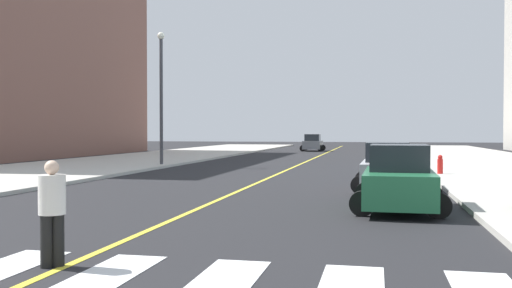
% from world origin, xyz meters
% --- Properties ---
extents(sidewalk_kerb_west, '(10.00, 120.00, 0.15)m').
position_xyz_m(sidewalk_kerb_west, '(-12.20, 20.00, 0.07)').
color(sidewalk_kerb_west, '#B2ADA3').
rests_on(sidewalk_kerb_west, ground).
extents(crosswalk_paint, '(13.50, 4.00, 0.01)m').
position_xyz_m(crosswalk_paint, '(0.00, 4.00, 0.01)').
color(crosswalk_paint, silver).
rests_on(crosswalk_paint, ground).
extents(lane_divider_paint, '(0.16, 80.00, 0.01)m').
position_xyz_m(lane_divider_paint, '(0.00, 40.00, 0.01)').
color(lane_divider_paint, yellow).
rests_on(lane_divider_paint, ground).
extents(car_green_nearest, '(2.55, 4.03, 1.79)m').
position_xyz_m(car_green_nearest, '(5.43, 12.71, 0.84)').
color(car_green_nearest, '#236B42').
rests_on(car_green_nearest, ground).
extents(car_gray_second, '(2.56, 4.09, 1.82)m').
position_xyz_m(car_gray_second, '(-1.88, 57.83, 0.85)').
color(car_gray_second, slate).
rests_on(car_gray_second, ground).
extents(car_silver_third, '(2.50, 3.94, 1.74)m').
position_xyz_m(car_silver_third, '(5.22, 17.76, 0.82)').
color(car_silver_third, '#B7B7BC').
rests_on(car_silver_third, ground).
extents(pedestrian_crossing, '(0.42, 0.42, 1.69)m').
position_xyz_m(pedestrian_crossing, '(-0.18, 4.98, 0.93)').
color(pedestrian_crossing, black).
rests_on(pedestrian_crossing, ground).
extents(fire_hydrant, '(0.26, 0.26, 0.89)m').
position_xyz_m(fire_hydrant, '(7.77, 24.72, 0.58)').
color(fire_hydrant, red).
rests_on(fire_hydrant, sidewalk_kerb_east).
extents(street_lamp, '(0.44, 0.44, 7.98)m').
position_xyz_m(street_lamp, '(-7.93, 29.25, 4.82)').
color(street_lamp, '#38383D').
rests_on(street_lamp, sidewalk_kerb_west).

